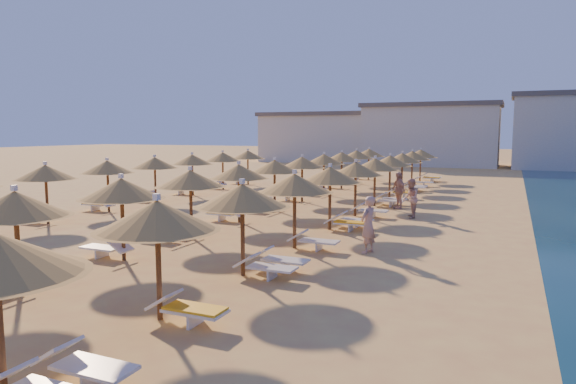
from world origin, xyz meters
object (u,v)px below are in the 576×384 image
at_px(beachgoer_a, 368,225).
at_px(beachgoer_b, 411,198).
at_px(parasol_row_west, 275,167).
at_px(beachgoer_c, 398,190).
at_px(parasol_row_east, 356,170).

bearing_deg(beachgoer_a, beachgoer_b, -165.20).
bearing_deg(parasol_row_west, beachgoer_c, 29.04).
distance_m(parasol_row_west, beachgoer_c, 6.57).
distance_m(parasol_row_west, beachgoer_b, 6.88).
xyz_separation_m(parasol_row_east, beachgoer_c, (1.41, 3.13, -1.25)).
height_order(beachgoer_a, beachgoer_b, beachgoer_a).
bearing_deg(beachgoer_c, beachgoer_b, -20.30).
xyz_separation_m(parasol_row_east, beachgoer_b, (2.51, 0.51, -1.29)).
distance_m(beachgoer_a, beachgoer_c, 10.27).
bearing_deg(beachgoer_a, parasol_row_west, -121.57).
height_order(parasol_row_west, beachgoer_c, parasol_row_west).
xyz_separation_m(beachgoer_c, beachgoer_b, (1.10, -2.62, -0.04)).
distance_m(beachgoer_a, beachgoer_b, 7.58).
bearing_deg(beachgoer_b, parasol_row_east, -91.36).
bearing_deg(beachgoer_c, beachgoer_a, -36.95).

